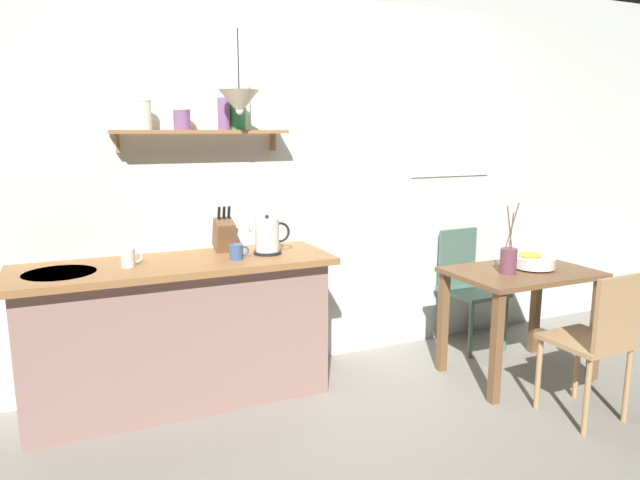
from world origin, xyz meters
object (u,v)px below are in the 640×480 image
object	(u,v)px
electric_kettle	(268,236)
pendant_lamp	(239,102)
dining_chair_near	(597,338)
fruit_bowl	(534,262)
twig_vase	(508,260)
dining_table	(520,290)
coffee_mug_by_sink	(129,258)
dining_chair_far	(466,282)
knife_block	(224,234)
coffee_mug_spare	(237,252)

from	to	relation	value
electric_kettle	pendant_lamp	size ratio (longest dim) A/B	0.54
dining_chair_near	fruit_bowl	xyz separation A→B (m)	(0.16, 0.66, 0.28)
fruit_bowl	pendant_lamp	distance (m)	2.16
twig_vase	fruit_bowl	bearing A→B (deg)	6.18
fruit_bowl	electric_kettle	xyz separation A→B (m)	(-1.68, 0.50, 0.22)
twig_vase	pendant_lamp	distance (m)	1.95
dining_chair_near	pendant_lamp	xyz separation A→B (m)	(-1.69, 1.16, 1.30)
dining_table	coffee_mug_by_sink	xyz separation A→B (m)	(-2.41, 0.48, 0.34)
dining_table	dining_chair_far	world-z (taller)	dining_chair_far
dining_table	twig_vase	size ratio (longest dim) A/B	2.04
electric_kettle	knife_block	bearing A→B (deg)	145.24
coffee_mug_spare	pendant_lamp	distance (m)	0.87
dining_chair_far	knife_block	xyz separation A→B (m)	(-1.89, 0.02, 0.51)
dining_table	pendant_lamp	xyz separation A→B (m)	(-1.75, 0.50, 1.20)
dining_chair_near	coffee_mug_spare	distance (m)	2.10
electric_kettle	pendant_lamp	bearing A→B (deg)	178.25
twig_vase	dining_table	bearing A→B (deg)	11.44
twig_vase	electric_kettle	distance (m)	1.55
twig_vase	pendant_lamp	bearing A→B (deg)	161.80
knife_block	coffee_mug_spare	distance (m)	0.24
dining_table	pendant_lamp	world-z (taller)	pendant_lamp
electric_kettle	coffee_mug_by_sink	bearing A→B (deg)	-179.42
dining_chair_near	twig_vase	world-z (taller)	twig_vase
electric_kettle	dining_chair_far	bearing A→B (deg)	4.87
knife_block	coffee_mug_spare	bearing A→B (deg)	-86.30
dining_chair_far	coffee_mug_spare	size ratio (longest dim) A/B	7.33
fruit_bowl	knife_block	size ratio (longest dim) A/B	0.93
electric_kettle	pendant_lamp	xyz separation A→B (m)	(-0.16, 0.00, 0.80)
dining_table	dining_chair_near	xyz separation A→B (m)	(-0.06, -0.67, -0.10)
coffee_mug_spare	twig_vase	bearing A→B (deg)	-15.19
dining_table	twig_vase	distance (m)	0.26
dining_table	knife_block	distance (m)	1.98
dining_chair_far	coffee_mug_by_sink	bearing A→B (deg)	-176.55
dining_table	coffee_mug_by_sink	bearing A→B (deg)	168.65
dining_chair_far	pendant_lamp	distance (m)	2.24
dining_chair_near	knife_block	xyz separation A→B (m)	(-1.76, 1.32, 0.50)
dining_chair_near	electric_kettle	distance (m)	1.98
electric_kettle	coffee_mug_spare	bearing A→B (deg)	-162.18
electric_kettle	knife_block	size ratio (longest dim) A/B	0.89
dining_chair_far	coffee_mug_by_sink	distance (m)	2.52
dining_table	twig_vase	world-z (taller)	twig_vase
dining_table	pendant_lamp	size ratio (longest dim) A/B	1.93
twig_vase	pendant_lamp	world-z (taller)	pendant_lamp
dining_chair_far	coffee_mug_spare	bearing A→B (deg)	-173.56
fruit_bowl	pendant_lamp	world-z (taller)	pendant_lamp
dining_table	dining_chair_near	distance (m)	0.68
dining_chair_near	coffee_mug_by_sink	world-z (taller)	coffee_mug_by_sink
dining_table	coffee_mug_by_sink	size ratio (longest dim) A/B	7.82
fruit_bowl	pendant_lamp	bearing A→B (deg)	164.79
dining_table	electric_kettle	size ratio (longest dim) A/B	3.56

